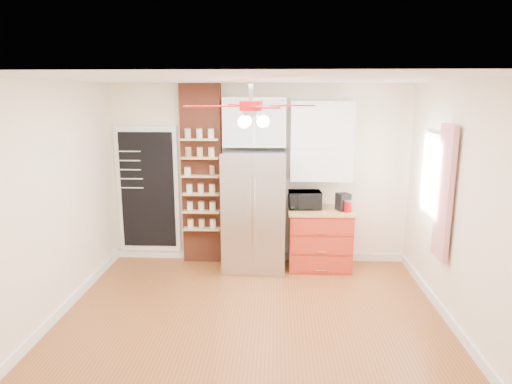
{
  "coord_description": "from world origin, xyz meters",
  "views": [
    {
      "loc": [
        0.27,
        -4.79,
        2.57
      ],
      "look_at": [
        0.01,
        0.9,
        1.32
      ],
      "focal_mm": 32.0,
      "sensor_mm": 36.0,
      "label": 1
    }
  ],
  "objects_px": {
    "fridge": "(254,211)",
    "toaster_oven": "(305,200)",
    "canister_left": "(348,207)",
    "ceiling_fan": "(251,106)",
    "red_cabinet": "(320,239)",
    "pantry_jar_oats": "(188,171)",
    "coffee_maker": "(343,202)"
  },
  "relations": [
    {
      "from": "red_cabinet",
      "to": "pantry_jar_oats",
      "type": "xyz_separation_m",
      "value": [
        -1.95,
        0.07,
        0.98
      ]
    },
    {
      "from": "ceiling_fan",
      "to": "canister_left",
      "type": "bearing_deg",
      "value": 50.13
    },
    {
      "from": "pantry_jar_oats",
      "to": "fridge",
      "type": "bearing_deg",
      "value": -7.15
    },
    {
      "from": "fridge",
      "to": "toaster_oven",
      "type": "relative_size",
      "value": 3.75
    },
    {
      "from": "pantry_jar_oats",
      "to": "canister_left",
      "type": "bearing_deg",
      "value": -5.13
    },
    {
      "from": "ceiling_fan",
      "to": "toaster_oven",
      "type": "height_order",
      "value": "ceiling_fan"
    },
    {
      "from": "toaster_oven",
      "to": "coffee_maker",
      "type": "height_order",
      "value": "toaster_oven"
    },
    {
      "from": "fridge",
      "to": "pantry_jar_oats",
      "type": "bearing_deg",
      "value": 172.85
    },
    {
      "from": "red_cabinet",
      "to": "canister_left",
      "type": "bearing_deg",
      "value": -20.1
    },
    {
      "from": "fridge",
      "to": "canister_left",
      "type": "distance_m",
      "value": 1.35
    },
    {
      "from": "red_cabinet",
      "to": "ceiling_fan",
      "type": "xyz_separation_m",
      "value": [
        -0.92,
        -1.68,
        1.97
      ]
    },
    {
      "from": "fridge",
      "to": "pantry_jar_oats",
      "type": "relative_size",
      "value": 15.08
    },
    {
      "from": "canister_left",
      "to": "pantry_jar_oats",
      "type": "xyz_separation_m",
      "value": [
        -2.32,
        0.21,
        0.45
      ]
    },
    {
      "from": "ceiling_fan",
      "to": "toaster_oven",
      "type": "xyz_separation_m",
      "value": [
        0.69,
        1.72,
        -1.39
      ]
    },
    {
      "from": "ceiling_fan",
      "to": "canister_left",
      "type": "xyz_separation_m",
      "value": [
        1.29,
        1.54,
        -1.45
      ]
    },
    {
      "from": "toaster_oven",
      "to": "coffee_maker",
      "type": "xyz_separation_m",
      "value": [
        0.55,
        -0.07,
        -0.0
      ]
    },
    {
      "from": "ceiling_fan",
      "to": "pantry_jar_oats",
      "type": "bearing_deg",
      "value": 120.54
    },
    {
      "from": "fridge",
      "to": "pantry_jar_oats",
      "type": "xyz_separation_m",
      "value": [
        -0.98,
        0.12,
        0.56
      ]
    },
    {
      "from": "toaster_oven",
      "to": "canister_left",
      "type": "xyz_separation_m",
      "value": [
        0.6,
        -0.17,
        -0.05
      ]
    },
    {
      "from": "coffee_maker",
      "to": "pantry_jar_oats",
      "type": "height_order",
      "value": "pantry_jar_oats"
    },
    {
      "from": "fridge",
      "to": "toaster_oven",
      "type": "bearing_deg",
      "value": 6.83
    },
    {
      "from": "red_cabinet",
      "to": "canister_left",
      "type": "height_order",
      "value": "canister_left"
    },
    {
      "from": "ceiling_fan",
      "to": "toaster_oven",
      "type": "distance_m",
      "value": 2.32
    },
    {
      "from": "red_cabinet",
      "to": "toaster_oven",
      "type": "height_order",
      "value": "toaster_oven"
    },
    {
      "from": "coffee_maker",
      "to": "ceiling_fan",
      "type": "bearing_deg",
      "value": -147.87
    },
    {
      "from": "fridge",
      "to": "canister_left",
      "type": "relative_size",
      "value": 11.35
    },
    {
      "from": "fridge",
      "to": "red_cabinet",
      "type": "height_order",
      "value": "fridge"
    },
    {
      "from": "coffee_maker",
      "to": "pantry_jar_oats",
      "type": "bearing_deg",
      "value": 156.31
    },
    {
      "from": "toaster_oven",
      "to": "pantry_jar_oats",
      "type": "bearing_deg",
      "value": 174.91
    },
    {
      "from": "fridge",
      "to": "pantry_jar_oats",
      "type": "distance_m",
      "value": 1.14
    },
    {
      "from": "toaster_oven",
      "to": "red_cabinet",
      "type": "bearing_deg",
      "value": -13.23
    },
    {
      "from": "fridge",
      "to": "coffee_maker",
      "type": "bearing_deg",
      "value": 0.64
    }
  ]
}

